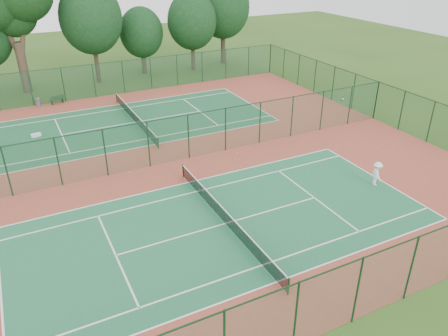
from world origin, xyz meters
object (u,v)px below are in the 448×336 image
Objects in this scene: player_near at (377,174)px; big_tree at (10,0)px; trash_bin at (38,102)px; bench at (57,99)px; kit_bag at (36,135)px.

big_tree is (-18.77, 32.85, 8.53)m from player_near.
trash_bin is 10.69m from big_tree.
player_near reaches higher than bench.
trash_bin is 0.57× the size of bench.
player_near is 27.21m from kit_bag.
big_tree reaches higher than player_near.
trash_bin is 0.06× the size of big_tree.
player_near is 31.68m from bench.
trash_bin is at bearing 54.99° from player_near.
bench is 10.89m from big_tree.
kit_bag is at bearing -127.77° from bench.
bench is 0.11× the size of big_tree.
trash_bin reaches higher than kit_bag.
player_near is at bearing -53.38° from kit_bag.
player_near is at bearing -60.26° from big_tree.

